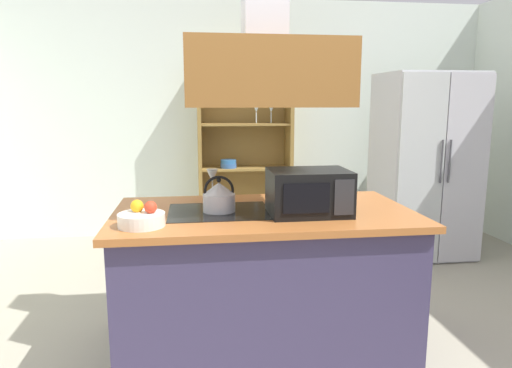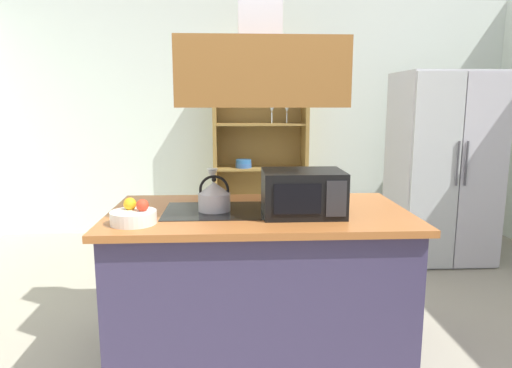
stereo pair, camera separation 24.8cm
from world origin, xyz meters
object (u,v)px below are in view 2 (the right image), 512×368
at_px(fruit_bowl, 134,216).
at_px(kettle, 214,196).
at_px(dish_cabinet, 260,160).
at_px(refrigerator, 442,168).
at_px(cutting_board, 316,198).
at_px(wine_glass_on_counter, 212,177).
at_px(microwave, 303,193).

bearing_deg(fruit_bowl, kettle, 32.64).
xyz_separation_m(dish_cabinet, fruit_bowl, (-0.85, -2.84, 0.05)).
height_order(refrigerator, fruit_bowl, refrigerator).
distance_m(dish_cabinet, kettle, 2.60).
bearing_deg(cutting_board, wine_glass_on_counter, 175.46).
bearing_deg(fruit_bowl, refrigerator, 36.66).
height_order(refrigerator, cutting_board, refrigerator).
bearing_deg(cutting_board, kettle, -155.56).
bearing_deg(kettle, cutting_board, 24.44).
bearing_deg(wine_glass_on_counter, cutting_board, -4.54).
bearing_deg(wine_glass_on_counter, dish_cabinet, 78.39).
relative_size(cutting_board, wine_glass_on_counter, 1.65).
xyz_separation_m(dish_cabinet, cutting_board, (0.24, -2.26, 0.02)).
bearing_deg(dish_cabinet, refrigerator, -27.87).
bearing_deg(microwave, dish_cabinet, 91.82).
bearing_deg(fruit_bowl, dish_cabinet, 73.29).
relative_size(cutting_board, microwave, 0.74).
relative_size(kettle, fruit_bowl, 0.88).
distance_m(microwave, fruit_bowl, 0.95).
distance_m(refrigerator, wine_glass_on_counter, 2.54).
xyz_separation_m(refrigerator, fruit_bowl, (-2.58, -1.92, 0.03)).
xyz_separation_m(kettle, fruit_bowl, (-0.42, -0.27, -0.05)).
relative_size(dish_cabinet, microwave, 4.35).
xyz_separation_m(refrigerator, microwave, (-1.64, -1.78, 0.12)).
bearing_deg(refrigerator, dish_cabinet, 152.13).
relative_size(refrigerator, fruit_bowl, 7.43).
bearing_deg(refrigerator, kettle, -142.60).
xyz_separation_m(dish_cabinet, kettle, (-0.43, -2.56, 0.10)).
height_order(dish_cabinet, cutting_board, dish_cabinet).
distance_m(kettle, cutting_board, 0.74).
distance_m(refrigerator, fruit_bowl, 3.22).
bearing_deg(microwave, fruit_bowl, -171.24).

